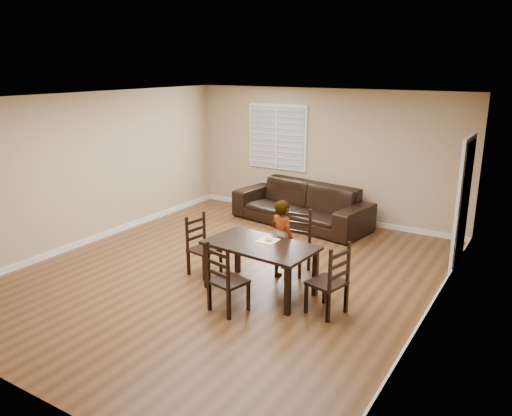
# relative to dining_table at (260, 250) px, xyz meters

# --- Properties ---
(ground) EXTENTS (7.00, 7.00, 0.00)m
(ground) POSITION_rel_dining_table_xyz_m (-0.75, 0.30, -0.64)
(ground) COLOR brown
(ground) RESTS_ON ground
(room) EXTENTS (6.04, 7.04, 2.72)m
(room) POSITION_rel_dining_table_xyz_m (-0.71, 0.48, 1.17)
(room) COLOR tan
(room) RESTS_ON ground
(dining_table) EXTENTS (1.62, 1.00, 0.73)m
(dining_table) POSITION_rel_dining_table_xyz_m (0.00, 0.00, 0.00)
(dining_table) COLOR black
(dining_table) RESTS_ON ground
(chair_near) EXTENTS (0.48, 0.45, 1.01)m
(chair_near) POSITION_rel_dining_table_xyz_m (0.06, 0.99, -0.18)
(chair_near) COLOR black
(chair_near) RESTS_ON ground
(chair_far) EXTENTS (0.51, 0.49, 0.97)m
(chair_far) POSITION_rel_dining_table_xyz_m (-0.08, -0.82, -0.20)
(chair_far) COLOR black
(chair_far) RESTS_ON ground
(chair_left) EXTENTS (0.45, 0.47, 0.94)m
(chair_left) POSITION_rel_dining_table_xyz_m (-1.18, 0.10, -0.21)
(chair_left) COLOR black
(chair_left) RESTS_ON ground
(chair_right) EXTENTS (0.51, 0.53, 0.99)m
(chair_right) POSITION_rel_dining_table_xyz_m (1.18, -0.12, -0.19)
(chair_right) COLOR black
(chair_right) RESTS_ON ground
(child) EXTENTS (0.53, 0.43, 1.25)m
(child) POSITION_rel_dining_table_xyz_m (0.05, 0.56, -0.01)
(child) COLOR gray
(child) RESTS_ON ground
(napkin) EXTENTS (0.29, 0.29, 0.00)m
(napkin) POSITION_rel_dining_table_xyz_m (0.01, 0.17, 0.09)
(napkin) COLOR beige
(napkin) RESTS_ON dining_table
(donut) EXTENTS (0.11, 0.11, 0.04)m
(donut) POSITION_rel_dining_table_xyz_m (0.03, 0.17, 0.11)
(donut) COLOR gold
(donut) RESTS_ON napkin
(sofa) EXTENTS (2.99, 1.57, 0.83)m
(sofa) POSITION_rel_dining_table_xyz_m (-0.94, 3.15, -0.22)
(sofa) COLOR black
(sofa) RESTS_ON ground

